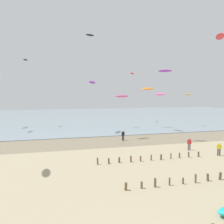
# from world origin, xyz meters

# --- Properties ---
(wet_sand_strip) EXTENTS (120.00, 7.93, 0.01)m
(wet_sand_strip) POSITION_xyz_m (0.00, 25.71, 0.00)
(wet_sand_strip) COLOR #84755B
(wet_sand_strip) RESTS_ON ground
(sea) EXTENTS (160.00, 70.00, 0.10)m
(sea) POSITION_xyz_m (0.00, 64.68, 0.05)
(sea) COLOR #7F939E
(sea) RESTS_ON ground
(groyne_far) EXTENTS (12.99, 0.36, 0.79)m
(groyne_far) POSITION_xyz_m (5.96, 15.04, 0.33)
(groyne_far) COLOR brown
(groyne_far) RESTS_ON ground
(person_nearest_camera) EXTENTS (0.51, 0.37, 1.71)m
(person_nearest_camera) POSITION_xyz_m (15.16, 14.82, 0.92)
(person_nearest_camera) COLOR #383842
(person_nearest_camera) RESTS_ON ground
(person_left_flank) EXTENTS (0.56, 0.28, 1.71)m
(person_left_flank) POSITION_xyz_m (5.75, 25.98, 0.92)
(person_left_flank) COLOR #232328
(person_left_flank) RESTS_ON ground
(person_right_flank) EXTENTS (0.54, 0.33, 1.71)m
(person_right_flank) POSITION_xyz_m (13.02, 18.00, 0.92)
(person_right_flank) COLOR #4C4C56
(person_right_flank) RESTS_ON ground
(kite_aloft_0) EXTENTS (2.40, 3.58, 0.75)m
(kite_aloft_0) POSITION_xyz_m (1.81, 34.56, 10.14)
(kite_aloft_0) COLOR purple
(kite_aloft_1) EXTENTS (1.52, 3.15, 0.62)m
(kite_aloft_1) POSITION_xyz_m (15.89, 32.99, 7.76)
(kite_aloft_1) COLOR #E54C99
(kite_aloft_2) EXTENTS (2.40, 1.51, 0.53)m
(kite_aloft_2) POSITION_xyz_m (12.51, 24.59, 11.63)
(kite_aloft_2) COLOR purple
(kite_aloft_3) EXTENTS (2.29, 2.70, 0.76)m
(kite_aloft_3) POSITION_xyz_m (14.76, 47.77, 13.42)
(kite_aloft_3) COLOR red
(kite_aloft_6) EXTENTS (0.67, 1.92, 0.46)m
(kite_aloft_6) POSITION_xyz_m (25.48, 37.50, 7.68)
(kite_aloft_6) COLOR orange
(kite_aloft_7) EXTENTS (2.66, 1.39, 0.52)m
(kite_aloft_7) POSITION_xyz_m (6.08, 27.86, 7.43)
(kite_aloft_7) COLOR #E54C99
(kite_aloft_8) EXTENTS (1.15, 1.93, 0.44)m
(kite_aloft_8) POSITION_xyz_m (-12.29, 45.94, 15.80)
(kite_aloft_8) COLOR black
(kite_aloft_9) EXTENTS (2.80, 2.18, 0.73)m
(kite_aloft_9) POSITION_xyz_m (15.08, 37.61, 9.01)
(kite_aloft_9) COLOR orange
(kite_aloft_10) EXTENTS (2.42, 3.09, 0.79)m
(kite_aloft_10) POSITION_xyz_m (15.96, 16.47, 15.26)
(kite_aloft_10) COLOR red
(kite_aloft_12) EXTENTS (2.14, 1.28, 0.50)m
(kite_aloft_12) POSITION_xyz_m (2.34, 41.30, 21.15)
(kite_aloft_12) COLOR black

